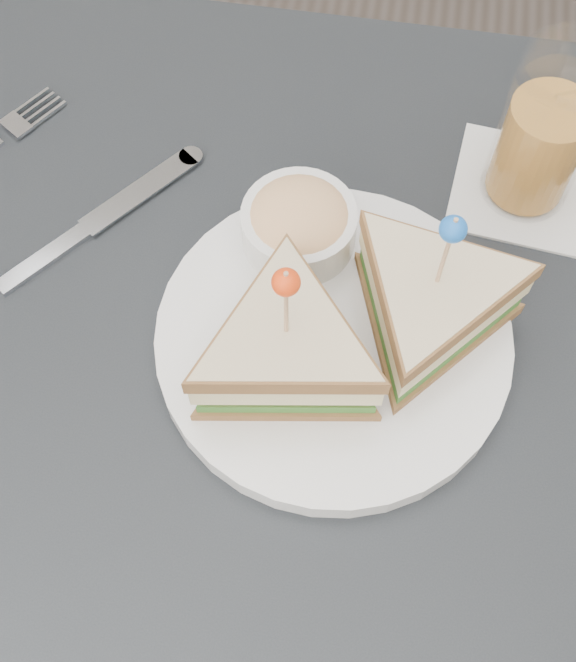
{
  "coord_description": "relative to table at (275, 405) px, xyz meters",
  "views": [
    {
      "loc": [
        0.06,
        -0.27,
        1.35
      ],
      "look_at": [
        0.01,
        0.01,
        0.8
      ],
      "focal_mm": 45.0,
      "sensor_mm": 36.0,
      "label": 1
    }
  ],
  "objects": [
    {
      "name": "table",
      "position": [
        0.0,
        0.0,
        0.0
      ],
      "size": [
        0.8,
        0.8,
        0.75
      ],
      "color": "black",
      "rests_on": "ground"
    },
    {
      "name": "drink_set",
      "position": [
        0.19,
        0.21,
        0.14
      ],
      "size": [
        0.13,
        0.13,
        0.15
      ],
      "rotation": [
        0.0,
        0.0,
        -0.11
      ],
      "color": "silver",
      "rests_on": "table"
    },
    {
      "name": "plate_meal",
      "position": [
        0.05,
        0.03,
        0.12
      ],
      "size": [
        0.36,
        0.36,
        0.17
      ],
      "rotation": [
        0.0,
        0.0,
        -0.37
      ],
      "color": "white",
      "rests_on": "table"
    },
    {
      "name": "ground_plane",
      "position": [
        0.0,
        0.0,
        -0.67
      ],
      "size": [
        3.5,
        3.5,
        0.0
      ],
      "primitive_type": "plane",
      "color": "#3F3833"
    },
    {
      "name": "cutlery_knife",
      "position": [
        -0.18,
        0.11,
        0.08
      ],
      "size": [
        0.15,
        0.18,
        0.01
      ],
      "rotation": [
        0.0,
        0.0,
        -0.67
      ],
      "color": "#B3B7BE",
      "rests_on": "table"
    }
  ]
}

